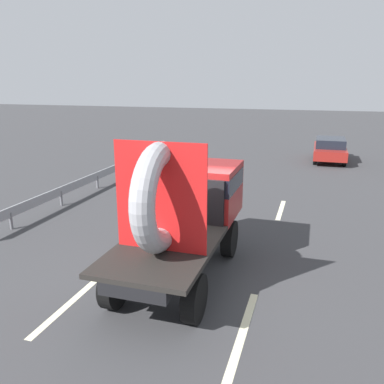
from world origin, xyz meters
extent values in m
plane|color=#38383A|center=(0.00, 0.00, 0.00)|extent=(120.00, 120.00, 0.00)
cylinder|color=black|center=(-0.64, 1.40, 0.48)|extent=(0.28, 0.96, 0.96)
cylinder|color=black|center=(1.06, 1.40, 0.48)|extent=(0.28, 0.96, 0.96)
cylinder|color=black|center=(-0.64, -1.74, 0.48)|extent=(0.28, 0.96, 0.96)
cylinder|color=black|center=(1.06, -1.74, 0.48)|extent=(0.28, 0.96, 0.96)
cube|color=black|center=(0.21, -0.18, 0.94)|extent=(1.30, 5.01, 0.25)
cube|color=maroon|center=(0.21, 1.40, 1.74)|extent=(2.00, 1.84, 1.35)
cube|color=black|center=(0.21, 1.35, 2.04)|extent=(2.02, 1.75, 0.44)
cube|color=black|center=(0.21, -1.11, 1.12)|extent=(2.00, 3.17, 0.10)
cube|color=black|center=(0.21, 0.43, 1.72)|extent=(1.80, 0.08, 1.10)
torus|color=#9E9EA3|center=(0.21, -1.26, 2.27)|extent=(0.47, 2.21, 2.21)
cube|color=red|center=(0.21, -1.26, 2.27)|extent=(1.90, 0.03, 2.21)
cylinder|color=black|center=(3.08, 17.24, 0.31)|extent=(0.21, 0.62, 0.62)
cylinder|color=black|center=(4.60, 17.24, 0.31)|extent=(0.21, 0.62, 0.62)
cylinder|color=black|center=(3.08, 14.62, 0.31)|extent=(0.21, 0.62, 0.62)
cylinder|color=black|center=(4.60, 14.62, 0.31)|extent=(0.21, 0.62, 0.62)
cube|color=maroon|center=(3.84, 15.93, 0.58)|extent=(1.75, 4.09, 0.54)
cube|color=black|center=(3.84, 15.84, 1.09)|extent=(1.58, 2.29, 0.49)
cube|color=gray|center=(-5.85, 5.16, 0.55)|extent=(0.06, 10.39, 0.32)
cylinder|color=slate|center=(-5.85, 1.26, 0.28)|extent=(0.10, 0.10, 0.55)
cylinder|color=slate|center=(-5.85, 3.86, 0.28)|extent=(0.10, 0.10, 0.55)
cylinder|color=slate|center=(-5.85, 6.45, 0.28)|extent=(0.10, 0.10, 0.55)
cylinder|color=slate|center=(-5.85, 9.05, 0.28)|extent=(0.10, 0.10, 0.55)
cube|color=beige|center=(-1.60, -1.78, 0.00)|extent=(0.16, 2.90, 0.01)
cube|color=beige|center=(-1.60, 5.91, 0.00)|extent=(0.16, 2.96, 0.01)
cube|color=beige|center=(2.02, -1.82, 0.00)|extent=(0.16, 2.79, 0.01)
cube|color=beige|center=(2.02, 5.75, 0.00)|extent=(0.16, 2.30, 0.01)
camera|label=1|loc=(3.03, -8.16, 4.46)|focal=37.07mm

